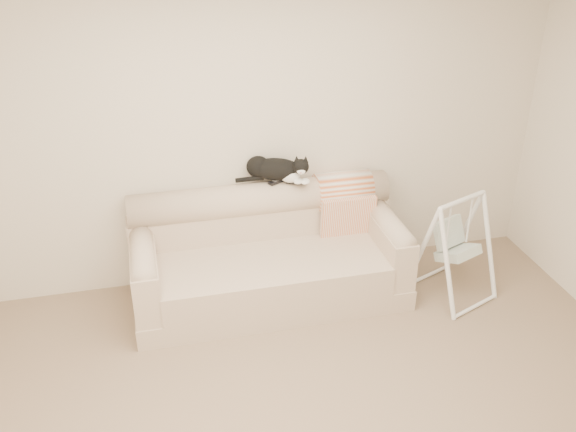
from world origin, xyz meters
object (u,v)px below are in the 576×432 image
object	(u,v)px
remote_b	(296,182)
baby_swing	(455,247)
sofa	(268,257)
tuxedo_cat	(276,169)
remote_a	(278,181)

from	to	relation	value
remote_b	baby_swing	xyz separation A→B (m)	(1.20, -0.56, -0.46)
sofa	remote_b	bearing A→B (deg)	34.49
sofa	baby_swing	xyz separation A→B (m)	(1.48, -0.36, 0.10)
tuxedo_cat	baby_swing	xyz separation A→B (m)	(1.35, -0.62, -0.56)
tuxedo_cat	remote_b	bearing A→B (deg)	-22.38
sofa	remote_a	world-z (taller)	remote_a
remote_b	baby_swing	world-z (taller)	remote_b
tuxedo_cat	remote_a	bearing A→B (deg)	-33.57
remote_b	tuxedo_cat	world-z (taller)	tuxedo_cat
sofa	remote_b	world-z (taller)	remote_b
remote_b	remote_a	bearing A→B (deg)	159.22
remote_b	tuxedo_cat	distance (m)	0.20
sofa	baby_swing	distance (m)	1.53
remote_a	baby_swing	bearing A→B (deg)	-24.56
sofa	remote_b	size ratio (longest dim) A/B	12.49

